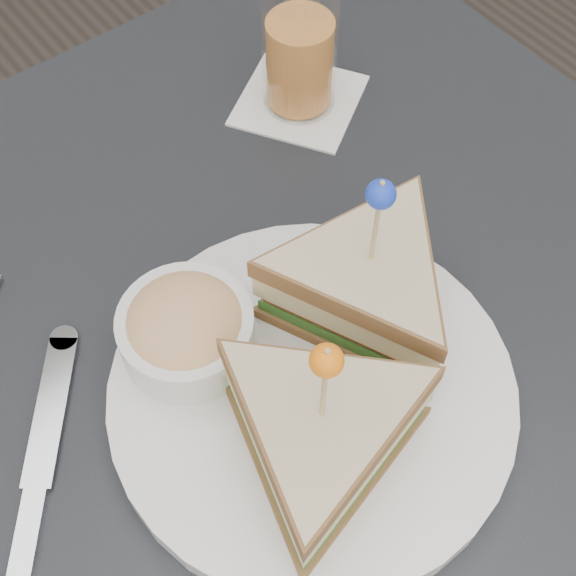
% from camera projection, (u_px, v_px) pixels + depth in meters
% --- Properties ---
extents(ground_plane, '(3.50, 3.50, 0.00)m').
position_uv_depth(ground_plane, '(287.00, 570.00, 1.26)').
color(ground_plane, '#3F3833').
extents(table, '(0.80, 0.80, 0.75)m').
position_uv_depth(table, '(286.00, 380.00, 0.70)').
color(table, black).
rests_on(table, ground).
extents(plate_meal, '(0.37, 0.37, 0.18)m').
position_uv_depth(plate_meal, '(321.00, 363.00, 0.57)').
color(plate_meal, white).
rests_on(plate_meal, table).
extents(cutlery_knife, '(0.15, 0.19, 0.01)m').
position_uv_depth(cutlery_knife, '(38.00, 475.00, 0.57)').
color(cutlery_knife, silver).
rests_on(cutlery_knife, table).
extents(drink_set, '(0.15, 0.15, 0.14)m').
position_uv_depth(drink_set, '(300.00, 51.00, 0.72)').
color(drink_set, white).
rests_on(drink_set, table).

